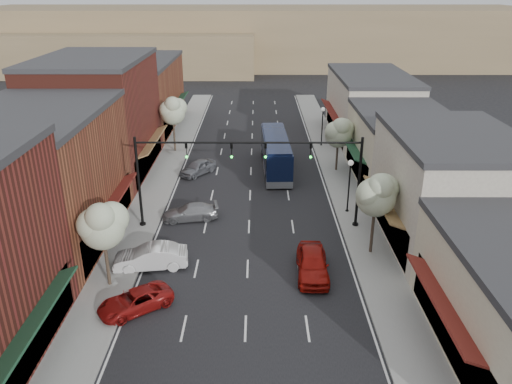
{
  "coord_description": "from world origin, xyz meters",
  "views": [
    {
      "loc": [
        0.62,
        -25.62,
        16.99
      ],
      "look_at": [
        0.52,
        9.5,
        2.2
      ],
      "focal_mm": 35.0,
      "sensor_mm": 36.0,
      "label": 1
    }
  ],
  "objects_px": {
    "tree_right_near": "(377,193)",
    "parked_car_d": "(198,167)",
    "tree_right_far": "(339,132)",
    "tree_left_near": "(102,224)",
    "red_hatchback": "(312,263)",
    "signal_mast_right": "(327,169)",
    "lamp_post_near": "(350,178)",
    "parked_car_a": "(135,301)",
    "lamp_post_far": "(323,120)",
    "parked_car_b": "(151,257)",
    "parked_car_c": "(190,212)",
    "coach_bus": "(276,153)",
    "signal_mast_left": "(171,169)",
    "tree_left_far": "(173,110)"
  },
  "relations": [
    {
      "from": "signal_mast_right",
      "to": "parked_car_b",
      "type": "distance_m",
      "value": 13.74
    },
    {
      "from": "tree_left_far",
      "to": "coach_bus",
      "type": "height_order",
      "value": "tree_left_far"
    },
    {
      "from": "signal_mast_left",
      "to": "parked_car_b",
      "type": "xyz_separation_m",
      "value": [
        -0.58,
        -5.85,
        -3.85
      ]
    },
    {
      "from": "parked_car_d",
      "to": "tree_right_far",
      "type": "bearing_deg",
      "value": 39.66
    },
    {
      "from": "tree_left_near",
      "to": "tree_left_far",
      "type": "xyz_separation_m",
      "value": [
        -0.0,
        26.0,
        0.38
      ]
    },
    {
      "from": "tree_right_near",
      "to": "tree_right_far",
      "type": "height_order",
      "value": "tree_right_near"
    },
    {
      "from": "tree_left_far",
      "to": "parked_car_b",
      "type": "xyz_separation_m",
      "value": [
        2.05,
        -23.8,
        -3.83
      ]
    },
    {
      "from": "parked_car_d",
      "to": "tree_left_far",
      "type": "bearing_deg",
      "value": 151.54
    },
    {
      "from": "signal_mast_right",
      "to": "parked_car_a",
      "type": "xyz_separation_m",
      "value": [
        -11.82,
        -10.35,
        -4.04
      ]
    },
    {
      "from": "tree_right_far",
      "to": "tree_left_near",
      "type": "xyz_separation_m",
      "value": [
        -16.6,
        -20.0,
        0.23
      ]
    },
    {
      "from": "tree_right_near",
      "to": "lamp_post_near",
      "type": "xyz_separation_m",
      "value": [
        -0.55,
        6.56,
        -1.45
      ]
    },
    {
      "from": "signal_mast_right",
      "to": "signal_mast_left",
      "type": "height_order",
      "value": "same"
    },
    {
      "from": "parked_car_b",
      "to": "parked_car_c",
      "type": "bearing_deg",
      "value": 159.25
    },
    {
      "from": "signal_mast_left",
      "to": "lamp_post_far",
      "type": "distance_m",
      "value": 24.14
    },
    {
      "from": "tree_right_far",
      "to": "tree_left_near",
      "type": "distance_m",
      "value": 25.99
    },
    {
      "from": "tree_left_near",
      "to": "red_hatchback",
      "type": "bearing_deg",
      "value": 6.27
    },
    {
      "from": "tree_left_far",
      "to": "tree_right_far",
      "type": "bearing_deg",
      "value": -19.87
    },
    {
      "from": "tree_right_near",
      "to": "parked_car_d",
      "type": "xyz_separation_m",
      "value": [
        -13.4,
        15.21,
        -3.76
      ]
    },
    {
      "from": "coach_bus",
      "to": "parked_car_b",
      "type": "bearing_deg",
      "value": -117.22
    },
    {
      "from": "signal_mast_right",
      "to": "lamp_post_near",
      "type": "relative_size",
      "value": 1.85
    },
    {
      "from": "signal_mast_left",
      "to": "tree_right_far",
      "type": "relative_size",
      "value": 1.51
    },
    {
      "from": "tree_left_near",
      "to": "parked_car_b",
      "type": "xyz_separation_m",
      "value": [
        2.05,
        2.2,
        -3.45
      ]
    },
    {
      "from": "parked_car_a",
      "to": "signal_mast_right",
      "type": "bearing_deg",
      "value": 94.44
    },
    {
      "from": "parked_car_a",
      "to": "parked_car_b",
      "type": "bearing_deg",
      "value": 143.24
    },
    {
      "from": "lamp_post_far",
      "to": "tree_left_far",
      "type": "bearing_deg",
      "value": -172.7
    },
    {
      "from": "lamp_post_near",
      "to": "tree_right_near",
      "type": "bearing_deg",
      "value": -85.23
    },
    {
      "from": "coach_bus",
      "to": "parked_car_a",
      "type": "xyz_separation_m",
      "value": [
        -8.6,
        -22.82,
        -1.16
      ]
    },
    {
      "from": "lamp_post_near",
      "to": "parked_car_d",
      "type": "xyz_separation_m",
      "value": [
        -12.85,
        8.66,
        -2.32
      ]
    },
    {
      "from": "lamp_post_near",
      "to": "lamp_post_far",
      "type": "relative_size",
      "value": 1.0
    },
    {
      "from": "tree_left_near",
      "to": "coach_bus",
      "type": "relative_size",
      "value": 0.52
    },
    {
      "from": "coach_bus",
      "to": "signal_mast_left",
      "type": "bearing_deg",
      "value": -124.82
    },
    {
      "from": "parked_car_a",
      "to": "parked_car_d",
      "type": "relative_size",
      "value": 1.04
    },
    {
      "from": "tree_right_near",
      "to": "parked_car_a",
      "type": "bearing_deg",
      "value": -156.6
    },
    {
      "from": "tree_left_near",
      "to": "parked_car_d",
      "type": "xyz_separation_m",
      "value": [
        3.2,
        19.21,
        -3.53
      ]
    },
    {
      "from": "signal_mast_left",
      "to": "parked_car_a",
      "type": "bearing_deg",
      "value": -93.2
    },
    {
      "from": "coach_bus",
      "to": "parked_car_a",
      "type": "distance_m",
      "value": 24.42
    },
    {
      "from": "signal_mast_right",
      "to": "tree_right_near",
      "type": "bearing_deg",
      "value": -56.09
    },
    {
      "from": "tree_right_far",
      "to": "red_hatchback",
      "type": "height_order",
      "value": "tree_right_far"
    },
    {
      "from": "lamp_post_near",
      "to": "lamp_post_far",
      "type": "height_order",
      "value": "same"
    },
    {
      "from": "tree_left_far",
      "to": "parked_car_b",
      "type": "distance_m",
      "value": 24.19
    },
    {
      "from": "parked_car_c",
      "to": "lamp_post_near",
      "type": "bearing_deg",
      "value": 86.47
    },
    {
      "from": "tree_right_near",
      "to": "tree_left_near",
      "type": "bearing_deg",
      "value": -166.45
    },
    {
      "from": "red_hatchback",
      "to": "parked_car_c",
      "type": "xyz_separation_m",
      "value": [
        -8.62,
        7.94,
        -0.2
      ]
    },
    {
      "from": "tree_left_far",
      "to": "lamp_post_far",
      "type": "distance_m",
      "value": 16.26
    },
    {
      "from": "parked_car_b",
      "to": "parked_car_c",
      "type": "height_order",
      "value": "parked_car_b"
    },
    {
      "from": "tree_left_far",
      "to": "lamp_post_far",
      "type": "xyz_separation_m",
      "value": [
        16.05,
        2.06,
        -1.6
      ]
    },
    {
      "from": "tree_left_far",
      "to": "parked_car_a",
      "type": "xyz_separation_m",
      "value": [
        2.05,
        -28.3,
        -4.02
      ]
    },
    {
      "from": "tree_right_near",
      "to": "parked_car_a",
      "type": "distance_m",
      "value": 16.32
    },
    {
      "from": "lamp_post_near",
      "to": "red_hatchback",
      "type": "height_order",
      "value": "lamp_post_near"
    },
    {
      "from": "tree_left_far",
      "to": "parked_car_c",
      "type": "xyz_separation_m",
      "value": [
        3.7,
        -16.71,
        -3.98
      ]
    }
  ]
}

